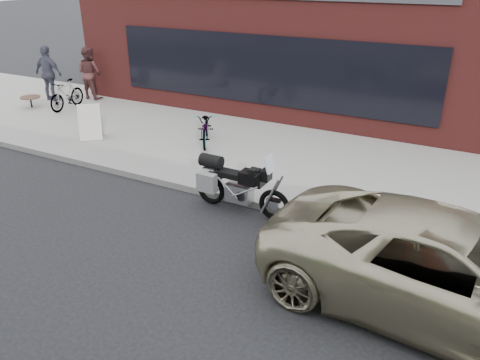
{
  "coord_description": "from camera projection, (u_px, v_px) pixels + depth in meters",
  "views": [
    {
      "loc": [
        3.82,
        -3.52,
        4.46
      ],
      "look_at": [
        0.14,
        3.46,
        0.85
      ],
      "focal_mm": 35.0,
      "sensor_mm": 36.0,
      "label": 1
    }
  ],
  "objects": [
    {
      "name": "cafe_patron_right",
      "position": [
        49.0,
        73.0,
        16.16
      ],
      "size": [
        1.13,
        0.53,
        1.89
      ],
      "primitive_type": "imported",
      "rotation": [
        0.0,
        0.0,
        3.2
      ],
      "color": "#3E3F4F",
      "rests_on": "near_sidewalk"
    },
    {
      "name": "motorcycle",
      "position": [
        235.0,
        185.0,
        9.17
      ],
      "size": [
        2.06,
        0.66,
        1.3
      ],
      "rotation": [
        0.0,
        0.0,
        -0.02
      ],
      "color": "black",
      "rests_on": "ground"
    },
    {
      "name": "ground",
      "position": [
        112.0,
        329.0,
        6.31
      ],
      "size": [
        120.0,
        120.0,
        0.0
      ],
      "primitive_type": "plane",
      "color": "black",
      "rests_on": "ground"
    },
    {
      "name": "near_sidewalk",
      "position": [
        300.0,
        155.0,
        11.91
      ],
      "size": [
        44.0,
        6.0,
        0.15
      ],
      "primitive_type": "cube",
      "color": "gray",
      "rests_on": "ground"
    },
    {
      "name": "bicycle_front",
      "position": [
        206.0,
        127.0,
        12.38
      ],
      "size": [
        1.33,
        1.76,
        0.88
      ],
      "primitive_type": "imported",
      "rotation": [
        0.0,
        0.0,
        0.51
      ],
      "color": "gray",
      "rests_on": "near_sidewalk"
    },
    {
      "name": "storefront",
      "position": [
        321.0,
        31.0,
        17.47
      ],
      "size": [
        14.0,
        10.07,
        4.5
      ],
      "color": "maroon",
      "rests_on": "ground"
    },
    {
      "name": "sandwich_sign",
      "position": [
        90.0,
        121.0,
        12.72
      ],
      "size": [
        0.81,
        0.8,
        0.95
      ],
      "rotation": [
        0.0,
        0.0,
        0.67
      ],
      "color": "beige",
      "rests_on": "near_sidewalk"
    },
    {
      "name": "bicycle_rear",
      "position": [
        67.0,
        95.0,
        15.37
      ],
      "size": [
        0.6,
        1.61,
        0.95
      ],
      "primitive_type": "imported",
      "rotation": [
        0.0,
        0.0,
        0.1
      ],
      "color": "gray",
      "rests_on": "near_sidewalk"
    },
    {
      "name": "cafe_patron_left",
      "position": [
        89.0,
        73.0,
        16.42
      ],
      "size": [
        0.9,
        0.71,
        1.81
      ],
      "primitive_type": "imported",
      "rotation": [
        0.0,
        0.0,
        3.17
      ],
      "color": "#4A2727",
      "rests_on": "near_sidewalk"
    },
    {
      "name": "cafe_table",
      "position": [
        30.0,
        98.0,
        15.56
      ],
      "size": [
        0.64,
        0.64,
        0.37
      ],
      "color": "black",
      "rests_on": "near_sidewalk"
    },
    {
      "name": "minivan",
      "position": [
        451.0,
        270.0,
        6.32
      ],
      "size": [
        5.38,
        2.84,
        1.44
      ],
      "primitive_type": "imported",
      "rotation": [
        0.0,
        0.0,
        1.48
      ],
      "color": "#B2A98A",
      "rests_on": "ground"
    }
  ]
}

